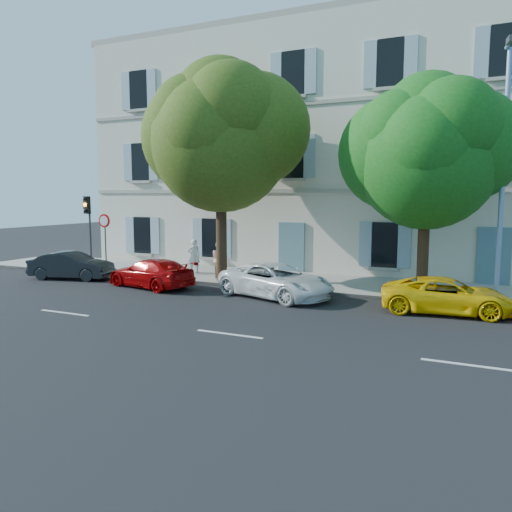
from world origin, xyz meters
The scene contains 15 objects.
ground centered at (0.00, 0.00, 0.00)m, with size 90.00×90.00×0.00m, color black.
sidewalk centered at (0.00, 4.45, 0.07)m, with size 36.00×4.50×0.15m, color #A09E96.
kerb centered at (0.00, 2.28, 0.08)m, with size 36.00×0.16×0.16m, color #9E998E.
building centered at (0.00, 10.20, 6.00)m, with size 28.00×7.00×12.00m, color beige.
car_dark_sedan centered at (-10.75, 1.11, 0.62)m, with size 1.32×3.77×1.24m, color black.
car_red_coupe centered at (-6.23, 0.92, 0.59)m, with size 1.66×4.08×1.19m, color #A50405.
car_white_coupe centered at (-0.75, 1.15, 0.63)m, with size 2.09×4.54×1.26m, color white.
car_yellow_supercar centered at (5.22, 1.14, 0.57)m, with size 1.90×4.12×1.15m, color yellow.
tree_left centered at (-4.00, 2.92, 5.95)m, with size 5.81×5.81×9.00m.
tree_right centered at (4.23, 2.87, 5.01)m, with size 4.92×4.92×7.58m.
traffic_light centered at (-11.28, 2.83, 2.75)m, with size 0.30×0.41×3.59m.
road_sign centered at (-10.12, 2.66, 2.14)m, with size 0.64×0.09×2.76m.
street_lamp centered at (6.66, 2.70, 4.91)m, with size 0.35×1.80×8.40m.
pedestrian_a centered at (-6.21, 4.25, 0.94)m, with size 0.57×0.38×1.58m, color silver.
pedestrian_b centered at (-4.34, 3.36, 0.98)m, with size 0.81×0.63×1.67m, color tan.
Camera 1 is at (6.18, -15.75, 3.75)m, focal length 35.00 mm.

